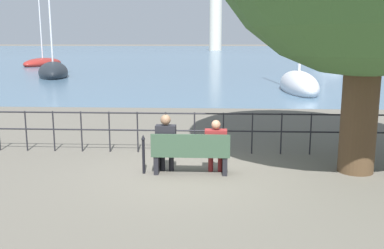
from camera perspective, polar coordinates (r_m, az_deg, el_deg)
The scene contains 12 objects.
ground_plane at distance 9.30m, azimuth -0.16°, elevation -6.48°, with size 1000.00×1000.00×0.00m, color #605B51.
harbor_water at distance 168.11m, azimuth 2.84°, elevation 9.97°, with size 600.00×300.00×0.01m.
park_bench at distance 9.12m, azimuth -0.18°, elevation -4.04°, with size 1.66×0.45×0.90m.
seated_person_left at distance 9.17m, azimuth -3.49°, elevation -2.20°, with size 0.43×0.35×1.28m.
seated_person_right at distance 9.13m, azimuth 3.19°, elevation -2.61°, with size 0.47×0.35×1.17m.
promenade_railing at distance 10.79m, azimuth 0.33°, elevation -0.23°, with size 16.03×0.04×1.05m.
closed_umbrella at distance 9.20m, azimuth -6.49°, elevation -3.65°, with size 0.09×0.09×0.86m.
sailboat_0 at distance 47.29m, azimuth 17.29°, elevation 7.44°, with size 3.08×7.16×8.57m.
sailboat_2 at distance 37.08m, azimuth -18.00°, elevation 6.67°, with size 4.59×7.56×9.24m.
sailboat_4 at distance 25.33m, azimuth 14.02°, elevation 5.23°, with size 1.85×6.63×13.19m.
sailboat_5 at distance 54.80m, azimuth -19.26°, elevation 7.75°, with size 3.76×7.39×12.36m.
harbor_lighthouse at distance 145.93m, azimuth 3.17°, elevation 13.81°, with size 4.20×4.20×21.82m.
Camera 1 is at (0.48, -8.86, 2.78)m, focal length 40.00 mm.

